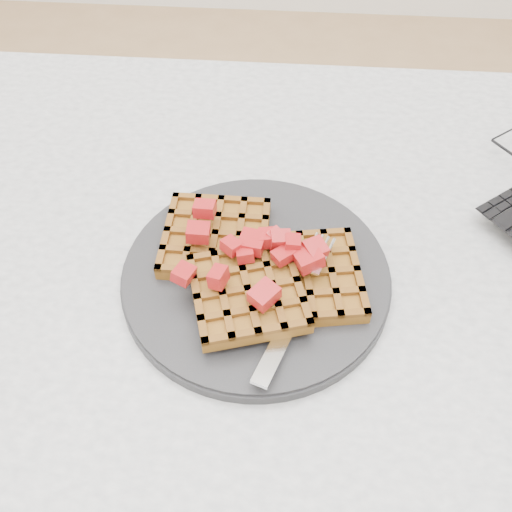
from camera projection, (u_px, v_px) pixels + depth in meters
name	position (u px, v px, depth m)	size (l,w,h in m)	color
ground	(281.00, 499.00, 1.17)	(4.00, 4.00, 0.00)	tan
table	(299.00, 338.00, 0.68)	(1.20, 0.80, 0.75)	beige
plate	(256.00, 276.00, 0.58)	(0.27, 0.27, 0.02)	black
waffles	(256.00, 267.00, 0.57)	(0.21, 0.19, 0.03)	brown
strawberry_pile	(256.00, 247.00, 0.55)	(0.15, 0.15, 0.02)	maroon
fork	(299.00, 302.00, 0.54)	(0.02, 0.18, 0.02)	silver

